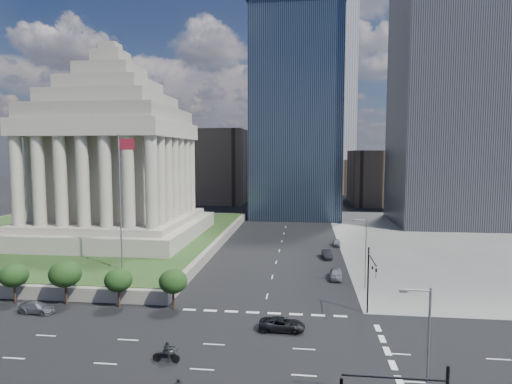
# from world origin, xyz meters

# --- Properties ---
(ground) EXTENTS (500.00, 500.00, 0.00)m
(ground) POSITION_xyz_m (0.00, 100.00, 0.00)
(ground) COLOR black
(ground) RESTS_ON ground
(sidewalk_ne) EXTENTS (68.00, 90.00, 0.03)m
(sidewalk_ne) POSITION_xyz_m (46.00, 60.00, 0.01)
(sidewalk_ne) COLOR slate
(sidewalk_ne) RESTS_ON ground
(plaza_terrace) EXTENTS (66.00, 70.00, 1.80)m
(plaza_terrace) POSITION_xyz_m (-45.00, 50.00, 0.90)
(plaza_terrace) COLOR slate
(plaza_terrace) RESTS_ON ground
(plaza_lawn) EXTENTS (64.00, 68.00, 0.10)m
(plaza_lawn) POSITION_xyz_m (-45.00, 50.00, 1.85)
(plaza_lawn) COLOR #263E19
(plaza_lawn) RESTS_ON plaza_terrace
(war_memorial) EXTENTS (34.00, 34.00, 39.00)m
(war_memorial) POSITION_xyz_m (-34.00, 48.00, 21.40)
(war_memorial) COLOR gray
(war_memorial) RESTS_ON plaza_lawn
(flagpole) EXTENTS (2.52, 0.24, 20.00)m
(flagpole) POSITION_xyz_m (-21.83, 24.00, 13.11)
(flagpole) COLOR slate
(flagpole) RESTS_ON plaza_lawn
(midrise_glass) EXTENTS (26.00, 26.00, 60.00)m
(midrise_glass) POSITION_xyz_m (2.00, 95.00, 30.00)
(midrise_glass) COLOR black
(midrise_glass) RESTS_ON ground
(highrise_ne) EXTENTS (26.00, 28.00, 100.00)m
(highrise_ne) POSITION_xyz_m (42.00, 85.00, 50.00)
(highrise_ne) COLOR black
(highrise_ne) RESTS_ON ground
(building_filler_ne) EXTENTS (20.00, 30.00, 20.00)m
(building_filler_ne) POSITION_xyz_m (32.00, 130.00, 10.00)
(building_filler_ne) COLOR brown
(building_filler_ne) RESTS_ON ground
(building_filler_nw) EXTENTS (24.00, 30.00, 28.00)m
(building_filler_nw) POSITION_xyz_m (-30.00, 130.00, 14.00)
(building_filler_nw) COLOR brown
(building_filler_nw) RESTS_ON ground
(traffic_signal_ne) EXTENTS (0.30, 5.74, 8.00)m
(traffic_signal_ne) POSITION_xyz_m (12.50, 13.70, 5.25)
(traffic_signal_ne) COLOR black
(traffic_signal_ne) RESTS_ON ground
(street_lamp_south) EXTENTS (2.13, 0.22, 10.00)m
(street_lamp_south) POSITION_xyz_m (13.33, -6.00, 5.66)
(street_lamp_south) COLOR slate
(street_lamp_south) RESTS_ON ground
(street_lamp_north) EXTENTS (2.13, 0.22, 10.00)m
(street_lamp_north) POSITION_xyz_m (13.33, 25.00, 5.66)
(street_lamp_north) COLOR slate
(street_lamp_north) RESTS_ON ground
(pickup_truck) EXTENTS (2.46, 5.06, 1.39)m
(pickup_truck) POSITION_xyz_m (2.61, 9.17, 0.69)
(pickup_truck) COLOR black
(pickup_truck) RESTS_ON ground
(suv_grey) EXTENTS (2.16, 4.52, 1.27)m
(suv_grey) POSITION_xyz_m (-26.89, 10.90, 0.64)
(suv_grey) COLOR #54555B
(suv_grey) RESTS_ON ground
(parked_sedan_near) EXTENTS (2.23, 4.77, 1.58)m
(parked_sedan_near) POSITION_xyz_m (9.73, 29.04, 0.79)
(parked_sedan_near) COLOR gray
(parked_sedan_near) RESTS_ON ground
(parked_sedan_mid) EXTENTS (4.52, 1.91, 1.45)m
(parked_sedan_mid) POSITION_xyz_m (9.00, 41.96, 0.73)
(parked_sedan_mid) COLOR black
(parked_sedan_mid) RESTS_ON ground
(parked_sedan_far) EXTENTS (1.79, 3.99, 1.33)m
(parked_sedan_far) POSITION_xyz_m (11.50, 52.66, 0.66)
(parked_sedan_far) COLOR slate
(parked_sedan_far) RESTS_ON ground
(motorcycle_trail) EXTENTS (2.62, 0.78, 1.94)m
(motorcycle_trail) POSITION_xyz_m (-7.57, 0.93, 0.97)
(motorcycle_trail) COLOR black
(motorcycle_trail) RESTS_ON ground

